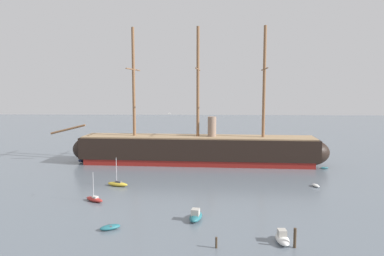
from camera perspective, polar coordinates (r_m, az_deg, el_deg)
tall_ship at (r=89.42m, az=0.88°, el=-3.21°), size 66.23×14.88×31.84m
dinghy_foreground_left at (r=51.63m, az=-12.22°, el=-14.38°), size 2.95×2.38×0.64m
motorboat_foreground_right at (r=47.96m, az=13.43°, el=-15.82°), size 1.65×3.66×1.51m
motorboat_near_centre at (r=53.75m, az=0.58°, el=-13.09°), size 2.30×4.15×1.65m
sailboat_mid_left at (r=63.64m, az=-14.46°, el=-10.32°), size 3.64×2.91×4.73m
sailboat_alongside_bow at (r=71.87m, az=-11.11°, el=-8.24°), size 4.25×2.40×5.30m
dinghy_alongside_stern at (r=73.71m, az=18.11°, el=-8.23°), size 1.44×2.26×0.49m
motorboat_far_left at (r=95.69m, az=-15.58°, el=-4.52°), size 4.24×4.61×1.86m
dinghy_far_right at (r=89.59m, az=19.31°, el=-5.68°), size 1.95×1.11×0.44m
motorboat_distant_centre at (r=99.85m, az=2.59°, el=-3.79°), size 2.02×4.81×2.02m
mooring_piling_nearest at (r=46.72m, az=15.22°, el=-15.67°), size 0.35×0.35×2.32m
mooring_piling_left_pair at (r=45.38m, az=3.68°, el=-16.83°), size 0.26×0.26×1.29m
seagull_in_flight at (r=56.09m, az=-3.44°, el=2.19°), size 0.41×1.17×0.13m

